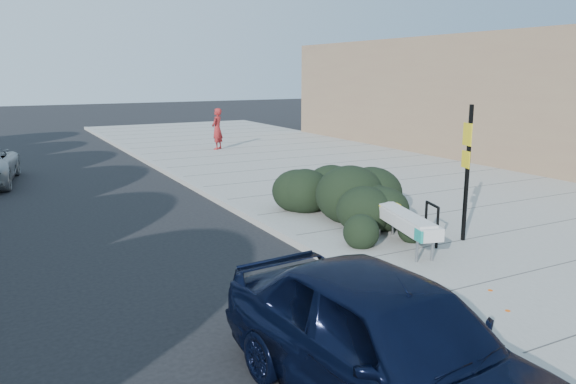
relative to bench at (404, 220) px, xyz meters
name	(u,v)px	position (x,y,z in m)	size (l,w,h in m)	color
ground	(342,270)	(-1.64, -0.21, -0.72)	(120.00, 120.00, 0.00)	black
sidewalk_near	(403,190)	(3.96, 4.79, -0.64)	(11.20, 50.00, 0.15)	gray
curb_near	(237,210)	(-1.64, 4.79, -0.63)	(0.22, 50.00, 0.17)	#9E9E99
bench	(404,220)	(0.00, 0.00, 0.00)	(1.07, 2.42, 0.72)	gray
bike_rack	(432,220)	(0.64, -0.10, -0.04)	(0.22, 0.58, 0.88)	black
sign_post	(467,165)	(1.43, -0.20, 1.05)	(0.15, 0.32, 2.88)	black
hedge	(350,188)	(0.24, 2.29, 0.23)	(2.14, 4.28, 1.61)	black
sedan_navy	(390,345)	(-3.70, -4.21, 0.09)	(1.90, 4.73, 1.61)	black
pedestrian	(217,129)	(2.04, 15.73, 0.38)	(0.69, 0.45, 1.89)	maroon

